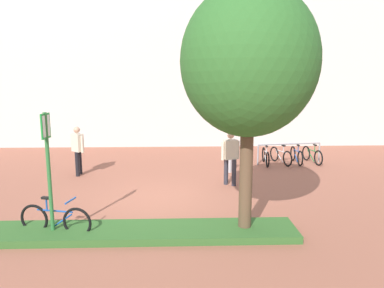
{
  "coord_description": "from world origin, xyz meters",
  "views": [
    {
      "loc": [
        0.61,
        -9.8,
        3.36
      ],
      "look_at": [
        1.0,
        1.62,
        1.28
      ],
      "focal_mm": 33.94,
      "sensor_mm": 36.0,
      "label": 1
    }
  ],
  "objects_px": {
    "tree_sidewalk": "(249,62)",
    "person_casual_tan": "(230,155)",
    "bollard_steel": "(230,160)",
    "parking_sign_post": "(48,158)",
    "bike_at_sign": "(55,220)",
    "person_shirt_white": "(78,148)",
    "bike_rack_cluster": "(289,155)"
  },
  "relations": [
    {
      "from": "bike_rack_cluster",
      "to": "person_shirt_white",
      "type": "distance_m",
      "value": 8.06
    },
    {
      "from": "tree_sidewalk",
      "to": "person_casual_tan",
      "type": "height_order",
      "value": "tree_sidewalk"
    },
    {
      "from": "bollard_steel",
      "to": "person_shirt_white",
      "type": "relative_size",
      "value": 0.52
    },
    {
      "from": "bike_at_sign",
      "to": "bollard_steel",
      "type": "height_order",
      "value": "bollard_steel"
    },
    {
      "from": "person_casual_tan",
      "to": "tree_sidewalk",
      "type": "bearing_deg",
      "value": -92.81
    },
    {
      "from": "bollard_steel",
      "to": "bike_at_sign",
      "type": "bearing_deg",
      "value": -130.77
    },
    {
      "from": "bollard_steel",
      "to": "person_shirt_white",
      "type": "distance_m",
      "value": 5.38
    },
    {
      "from": "tree_sidewalk",
      "to": "bike_rack_cluster",
      "type": "distance_m",
      "value": 7.89
    },
    {
      "from": "parking_sign_post",
      "to": "bike_at_sign",
      "type": "relative_size",
      "value": 1.63
    },
    {
      "from": "tree_sidewalk",
      "to": "bollard_steel",
      "type": "xyz_separation_m",
      "value": [
        0.39,
        5.25,
        -3.23
      ]
    },
    {
      "from": "person_casual_tan",
      "to": "person_shirt_white",
      "type": "bearing_deg",
      "value": 164.85
    },
    {
      "from": "bike_at_sign",
      "to": "bollard_steel",
      "type": "relative_size",
      "value": 1.83
    },
    {
      "from": "tree_sidewalk",
      "to": "person_shirt_white",
      "type": "relative_size",
      "value": 3.05
    },
    {
      "from": "bike_at_sign",
      "to": "bike_rack_cluster",
      "type": "relative_size",
      "value": 0.63
    },
    {
      "from": "tree_sidewalk",
      "to": "person_shirt_white",
      "type": "height_order",
      "value": "tree_sidewalk"
    },
    {
      "from": "person_shirt_white",
      "to": "tree_sidewalk",
      "type": "bearing_deg",
      "value": -45.43
    },
    {
      "from": "tree_sidewalk",
      "to": "person_casual_tan",
      "type": "bearing_deg",
      "value": 87.19
    },
    {
      "from": "tree_sidewalk",
      "to": "parking_sign_post",
      "type": "relative_size",
      "value": 1.95
    },
    {
      "from": "bike_at_sign",
      "to": "bollard_steel",
      "type": "bearing_deg",
      "value": 49.23
    },
    {
      "from": "tree_sidewalk",
      "to": "person_shirt_white",
      "type": "xyz_separation_m",
      "value": [
        -4.97,
        5.04,
        -2.69
      ]
    },
    {
      "from": "bollard_steel",
      "to": "person_casual_tan",
      "type": "xyz_separation_m",
      "value": [
        -0.21,
        -1.6,
        0.53
      ]
    },
    {
      "from": "bike_rack_cluster",
      "to": "bollard_steel",
      "type": "relative_size",
      "value": 2.93
    },
    {
      "from": "tree_sidewalk",
      "to": "bollard_steel",
      "type": "distance_m",
      "value": 6.17
    },
    {
      "from": "parking_sign_post",
      "to": "person_casual_tan",
      "type": "distance_m",
      "value": 5.74
    },
    {
      "from": "bike_at_sign",
      "to": "person_shirt_white",
      "type": "height_order",
      "value": "person_shirt_white"
    },
    {
      "from": "bike_at_sign",
      "to": "person_shirt_white",
      "type": "xyz_separation_m",
      "value": [
        -0.86,
        5.01,
        0.63
      ]
    },
    {
      "from": "tree_sidewalk",
      "to": "person_casual_tan",
      "type": "relative_size",
      "value": 3.05
    },
    {
      "from": "person_shirt_white",
      "to": "bike_at_sign",
      "type": "bearing_deg",
      "value": -80.28
    },
    {
      "from": "tree_sidewalk",
      "to": "person_casual_tan",
      "type": "xyz_separation_m",
      "value": [
        0.18,
        3.65,
        -2.69
      ]
    },
    {
      "from": "bike_at_sign",
      "to": "person_casual_tan",
      "type": "distance_m",
      "value": 5.64
    },
    {
      "from": "bike_rack_cluster",
      "to": "person_shirt_white",
      "type": "bearing_deg",
      "value": -169.37
    },
    {
      "from": "bollard_steel",
      "to": "tree_sidewalk",
      "type": "bearing_deg",
      "value": -94.24
    }
  ]
}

